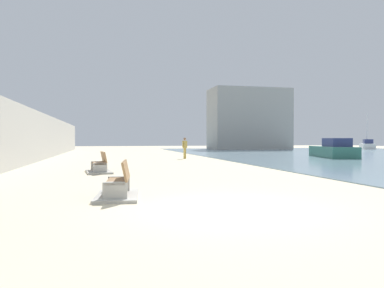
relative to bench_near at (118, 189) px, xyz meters
The scene contains 8 objects.
ground_plane 15.96m from the bench_near, 82.11° to the left, with size 120.00×120.00×0.00m, color beige.
seawall 16.75m from the bench_near, 108.56° to the left, with size 0.80×64.00×3.52m, color #ADAAA3.
bench_near is the anchor object (origin of this frame).
bench_far 7.75m from the bench_near, 94.70° to the left, with size 1.33×2.21×0.98m.
person_walking 19.81m from the bench_near, 72.92° to the left, with size 0.46×0.33×1.70m.
boat_distant 25.40m from the bench_near, 43.80° to the left, with size 3.72×6.66×1.61m.
boat_far_left 57.04m from the bench_near, 45.53° to the left, with size 5.19×6.80×5.74m.
harbor_building 48.88m from the bench_near, 64.15° to the left, with size 12.00×6.00×9.32m, color #9E9E99.
Camera 1 is at (-2.49, -7.89, 1.56)m, focal length 34.62 mm.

